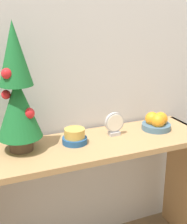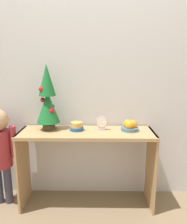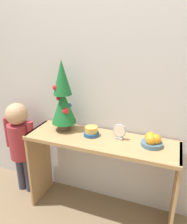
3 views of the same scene
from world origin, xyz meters
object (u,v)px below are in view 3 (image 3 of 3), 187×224
object	(u,v)px
fruit_bowl	(152,141)
desk_clock	(119,132)
singing_bowl	(91,132)
mini_tree	(63,98)
child_figure	(20,138)

from	to	relation	value
fruit_bowl	desk_clock	size ratio (longest dim) A/B	1.28
singing_bowl	fruit_bowl	bearing A→B (deg)	0.13
mini_tree	desk_clock	world-z (taller)	mini_tree
mini_tree	desk_clock	size ratio (longest dim) A/B	4.77
singing_bowl	desk_clock	xyz separation A→B (m)	(0.24, 0.02, 0.03)
mini_tree	singing_bowl	world-z (taller)	mini_tree
fruit_bowl	singing_bowl	size ratio (longest dim) A/B	1.28
fruit_bowl	desk_clock	xyz separation A→B (m)	(-0.26, 0.02, 0.02)
child_figure	fruit_bowl	bearing A→B (deg)	1.21
fruit_bowl	desk_clock	distance (m)	0.26
mini_tree	fruit_bowl	size ratio (longest dim) A/B	3.73
singing_bowl	child_figure	distance (m)	0.76
fruit_bowl	singing_bowl	world-z (taller)	fruit_bowl
fruit_bowl	mini_tree	bearing A→B (deg)	178.08
mini_tree	fruit_bowl	bearing A→B (deg)	-1.92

